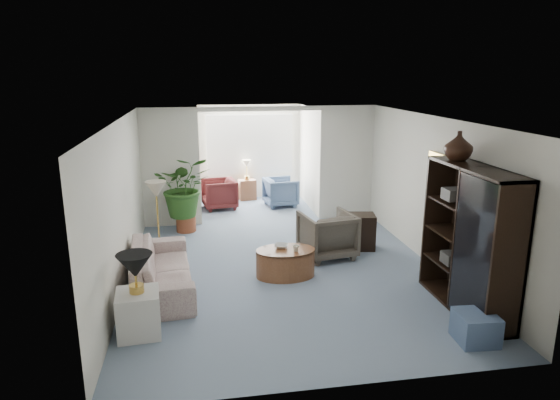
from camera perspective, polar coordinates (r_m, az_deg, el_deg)
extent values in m
plane|color=#7C8CA4|center=(8.13, 0.72, -8.59)|extent=(6.00, 6.00, 0.00)
plane|color=#7C8CA4|center=(11.96, -2.82, -0.94)|extent=(2.60, 2.60, 0.00)
cube|color=white|center=(10.54, -12.50, 3.59)|extent=(1.20, 0.12, 2.50)
cube|color=white|center=(11.02, 7.68, 4.27)|extent=(1.20, 0.12, 2.50)
cube|color=white|center=(10.46, -2.25, 10.47)|extent=(2.60, 0.12, 0.10)
cube|color=white|center=(12.73, -3.50, 6.43)|extent=(2.20, 0.02, 1.50)
cube|color=white|center=(12.70, -3.48, 6.41)|extent=(2.20, 0.02, 1.50)
cube|color=#ADA18A|center=(8.33, 17.81, 3.52)|extent=(0.04, 0.50, 0.40)
imported|color=beige|center=(7.74, -13.51, -7.67)|extent=(1.04, 2.27, 0.64)
cube|color=silver|center=(6.54, -15.99, -12.45)|extent=(0.56, 0.56, 0.57)
cone|color=black|center=(6.29, -16.39, -7.29)|extent=(0.44, 0.44, 0.30)
cone|color=beige|center=(8.70, -14.10, 1.20)|extent=(0.36, 0.36, 0.28)
cylinder|color=brown|center=(7.99, 0.63, -7.25)|extent=(1.21, 1.21, 0.45)
imported|color=beige|center=(7.99, 0.15, -5.33)|extent=(0.29, 0.29, 0.06)
imported|color=silver|center=(7.83, 1.85, -5.58)|extent=(0.14, 0.14, 0.10)
imported|color=#5C5548|center=(8.80, 5.46, -3.98)|extent=(1.00, 1.02, 0.81)
cube|color=black|center=(9.30, 9.15, -3.60)|extent=(0.61, 0.52, 0.65)
cube|color=black|center=(7.16, 21.01, -4.29)|extent=(0.48, 1.80, 2.00)
imported|color=black|center=(7.31, 19.90, 5.91)|extent=(0.39, 0.39, 0.40)
cube|color=slate|center=(6.64, 21.63, -13.51)|extent=(0.49, 0.49, 0.37)
cylinder|color=brown|center=(10.38, -10.77, -2.69)|extent=(0.40, 0.40, 0.32)
imported|color=#2A571D|center=(10.18, -10.98, 1.54)|extent=(1.13, 0.98, 1.25)
imported|color=slate|center=(12.10, 0.09, 0.94)|extent=(0.85, 0.83, 0.69)
imported|color=#511B1D|center=(11.94, -7.02, 0.71)|extent=(0.88, 0.86, 0.71)
cube|color=brown|center=(12.75, -3.81, 1.22)|extent=(0.47, 0.39, 0.52)
cube|color=#4D4B48|center=(7.31, 19.53, 0.64)|extent=(0.30, 0.26, 0.16)
cube|color=#34322F|center=(7.47, 19.42, -6.32)|extent=(0.30, 0.26, 0.16)
cube|color=#302925|center=(6.63, 22.98, -1.09)|extent=(0.30, 0.26, 0.16)
cube|color=#3E3D3A|center=(6.99, 21.33, -4.00)|extent=(0.30, 0.26, 0.16)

